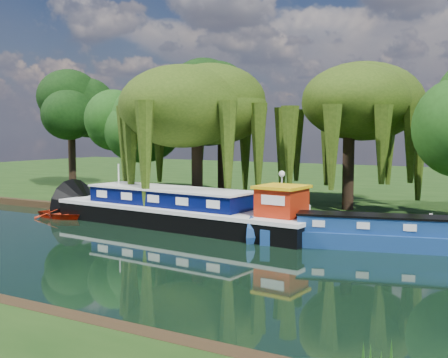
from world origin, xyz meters
The scene contains 13 objects.
ground centered at (0.00, 0.00, 0.00)m, with size 120.00×120.00×0.00m, color black.
far_bank centered at (0.00, 34.00, 0.23)m, with size 120.00×52.00×0.45m, color black.
dutch_barge centered at (-3.64, 6.65, 0.85)m, with size 16.53×5.05×3.43m.
narrowboat centered at (7.45, 6.47, 0.58)m, with size 11.25×4.58×1.62m.
red_dinghy centered at (-11.77, 5.51, 0.00)m, with size 2.40×3.35×0.69m, color #9B1F0B.
willow_left centered at (-5.42, 10.78, 6.59)m, with size 7.06×7.06×8.46m.
willow_right centered at (3.00, 14.78, 6.40)m, with size 6.70×6.70×8.16m.
tree_far_left centered at (-13.63, 13.75, 5.84)m, with size 4.88×4.88×7.87m.
tree_far_back centered at (-22.48, 16.99, 6.79)m, with size 5.40×5.40×9.09m.
tree_far_mid centered at (-7.35, 17.13, 6.84)m, with size 5.67×5.67×9.28m.
lamppost centered at (0.50, 10.50, 2.42)m, with size 0.36×0.36×2.56m.
mooring_posts centered at (-0.50, 8.40, 0.95)m, with size 19.16×0.16×1.00m.
reeds_near centered at (6.87, -7.57, 0.55)m, with size 33.70×1.50×1.10m.
Camera 1 is at (13.67, -18.61, 5.26)m, focal length 45.00 mm.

